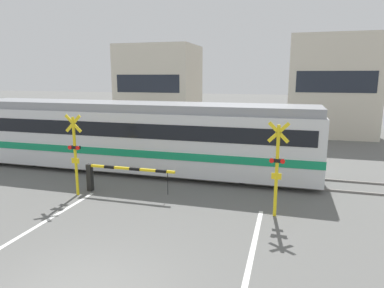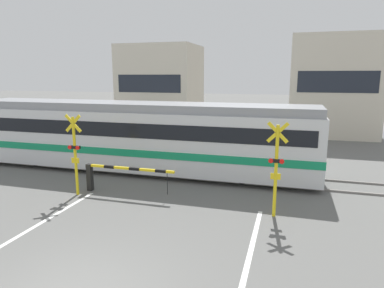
# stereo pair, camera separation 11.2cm
# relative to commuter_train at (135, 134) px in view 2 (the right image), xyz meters

# --- Properties ---
(rail_track_near) EXTENTS (50.00, 0.10, 0.08)m
(rail_track_near) POSITION_rel_commuter_train_xyz_m (3.04, -0.72, -1.71)
(rail_track_near) COLOR gray
(rail_track_near) RESTS_ON ground_plane
(rail_track_far) EXTENTS (50.00, 0.10, 0.08)m
(rail_track_far) POSITION_rel_commuter_train_xyz_m (3.04, 0.72, -1.71)
(rail_track_far) COLOR gray
(rail_track_far) RESTS_ON ground_plane
(commuter_train) EXTENTS (16.95, 2.79, 3.27)m
(commuter_train) POSITION_rel_commuter_train_xyz_m (0.00, 0.00, 0.00)
(commuter_train) COLOR silver
(commuter_train) RESTS_ON ground_plane
(crossing_barrier_near) EXTENTS (3.66, 0.20, 1.09)m
(crossing_barrier_near) POSITION_rel_commuter_train_xyz_m (0.47, -3.27, -0.96)
(crossing_barrier_near) COLOR black
(crossing_barrier_near) RESTS_ON ground_plane
(crossing_barrier_far) EXTENTS (3.66, 0.20, 1.09)m
(crossing_barrier_far) POSITION_rel_commuter_train_xyz_m (5.61, 2.58, -0.96)
(crossing_barrier_far) COLOR black
(crossing_barrier_far) RESTS_ON ground_plane
(crossing_signal_left) EXTENTS (0.68, 0.15, 3.11)m
(crossing_signal_left) POSITION_rel_commuter_train_xyz_m (-0.65, -3.84, -0.04)
(crossing_signal_left) COLOR yellow
(crossing_signal_left) RESTS_ON ground_plane
(crossing_signal_right) EXTENTS (0.68, 0.15, 3.11)m
(crossing_signal_right) POSITION_rel_commuter_train_xyz_m (6.73, -3.84, -0.04)
(crossing_signal_right) COLOR yellow
(crossing_signal_right) RESTS_ON ground_plane
(pedestrian) EXTENTS (0.38, 0.22, 1.66)m
(pedestrian) POSITION_rel_commuter_train_xyz_m (2.77, 5.63, -0.80)
(pedestrian) COLOR #23232D
(pedestrian) RESTS_ON ground_plane
(building_left_of_street) EXTENTS (6.39, 5.33, 7.05)m
(building_left_of_street) POSITION_rel_commuter_train_xyz_m (-4.00, 13.67, 1.77)
(building_left_of_street) COLOR beige
(building_left_of_street) RESTS_ON ground_plane
(building_right_of_street) EXTENTS (6.26, 5.33, 7.42)m
(building_right_of_street) POSITION_rel_commuter_train_xyz_m (10.01, 13.67, 1.96)
(building_right_of_street) COLOR beige
(building_right_of_street) RESTS_ON ground_plane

